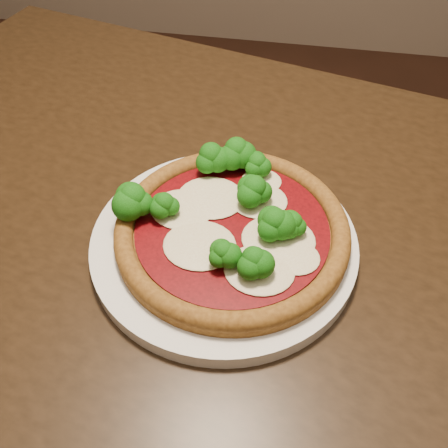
# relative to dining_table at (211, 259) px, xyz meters

# --- Properties ---
(dining_table) EXTENTS (1.29, 0.98, 0.75)m
(dining_table) POSITION_rel_dining_table_xyz_m (0.00, 0.00, 0.00)
(dining_table) COLOR black
(dining_table) RESTS_ON floor
(plate) EXTENTS (0.30, 0.30, 0.02)m
(plate) POSITION_rel_dining_table_xyz_m (0.03, -0.07, 0.12)
(plate) COLOR silver
(plate) RESTS_ON dining_table
(pizza) EXTENTS (0.26, 0.26, 0.06)m
(pizza) POSITION_rel_dining_table_xyz_m (0.04, -0.06, 0.14)
(pizza) COLOR brown
(pizza) RESTS_ON plate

